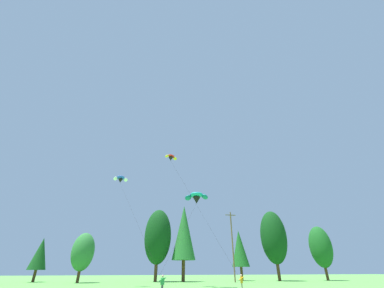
{
  "coord_description": "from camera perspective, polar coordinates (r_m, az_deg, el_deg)",
  "views": [
    {
      "loc": [
        -7.12,
        -2.86,
        2.12
      ],
      "look_at": [
        -1.54,
        23.15,
        15.97
      ],
      "focal_mm": 22.66,
      "sensor_mm": 36.0,
      "label": 1
    }
  ],
  "objects": [
    {
      "name": "treeline_tree_b",
      "position": [
        61.73,
        -32.14,
        -21.0
      ],
      "size": [
        3.36,
        3.36,
        8.02
      ],
      "color": "#472D19",
      "rests_on": "ground_plane"
    },
    {
      "name": "treeline_tree_c",
      "position": [
        54.51,
        -24.28,
        -22.11
      ],
      "size": [
        4.11,
        4.11,
        8.55
      ],
      "color": "#472D19",
      "rests_on": "ground_plane"
    },
    {
      "name": "treeline_tree_d",
      "position": [
        55.44,
        -8.04,
        -20.7
      ],
      "size": [
        5.56,
        5.56,
        13.93
      ],
      "color": "#472D19",
      "rests_on": "ground_plane"
    },
    {
      "name": "treeline_tree_e",
      "position": [
        55.44,
        -1.92,
        -19.98
      ],
      "size": [
        4.88,
        4.88,
        14.92
      ],
      "color": "#472D19",
      "rests_on": "ground_plane"
    },
    {
      "name": "treeline_tree_f",
      "position": [
        61.39,
        11.13,
        -22.93
      ],
      "size": [
        3.89,
        3.89,
        10.39
      ],
      "color": "#472D19",
      "rests_on": "ground_plane"
    },
    {
      "name": "treeline_tree_g",
      "position": [
        61.8,
        18.63,
        -20.02
      ],
      "size": [
        5.7,
        5.7,
        14.45
      ],
      "color": "#472D19",
      "rests_on": "ground_plane"
    },
    {
      "name": "treeline_tree_h",
      "position": [
        68.1,
        28.01,
        -20.56
      ],
      "size": [
        4.87,
        4.87,
        11.38
      ],
      "color": "#472D19",
      "rests_on": "ground_plane"
    },
    {
      "name": "utility_pole",
      "position": [
        53.06,
        9.52,
        -22.14
      ],
      "size": [
        2.2,
        0.26,
        12.97
      ],
      "color": "brown",
      "rests_on": "ground_plane"
    },
    {
      "name": "kite_flyer_near",
      "position": [
        26.94,
        -6.98,
        -29.71
      ],
      "size": [
        0.74,
        0.75,
        1.69
      ],
      "color": "#4C4C51",
      "rests_on": "ground_plane"
    },
    {
      "name": "kite_flyer_mid",
      "position": [
        30.36,
        11.6,
        -29.14
      ],
      "size": [
        0.68,
        0.7,
        1.69
      ],
      "color": "gray",
      "rests_on": "ground_plane"
    },
    {
      "name": "parafoil_kite_high_blue_white",
      "position": [
        42.13,
        -16.45,
        -7.95
      ],
      "size": [
        7.27,
        13.49,
        14.42
      ],
      "color": "blue"
    },
    {
      "name": "parafoil_kite_mid_red_yellow",
      "position": [
        41.9,
        -4.97,
        -3.19
      ],
      "size": [
        7.92,
        10.61,
        18.21
      ],
      "color": "red"
    },
    {
      "name": "parafoil_kite_far_teal",
      "position": [
        38.24,
        1.06,
        -12.44
      ],
      "size": [
        7.79,
        10.32,
        11.28
      ],
      "color": "teal"
    }
  ]
}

